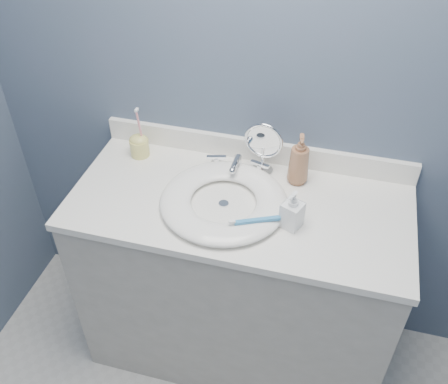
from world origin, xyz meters
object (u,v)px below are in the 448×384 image
(soap_bottle_amber, at_px, (299,159))
(toothbrush_holder, at_px, (139,145))
(soap_bottle_clear, at_px, (293,210))
(makeup_mirror, at_px, (263,146))

(soap_bottle_amber, distance_m, toothbrush_holder, 0.63)
(soap_bottle_clear, distance_m, toothbrush_holder, 0.69)
(soap_bottle_clear, xyz_separation_m, toothbrush_holder, (-0.64, 0.24, -0.02))
(soap_bottle_clear, bearing_deg, soap_bottle_amber, 116.87)
(soap_bottle_amber, height_order, soap_bottle_clear, soap_bottle_amber)
(soap_bottle_clear, height_order, toothbrush_holder, toothbrush_holder)
(soap_bottle_amber, relative_size, toothbrush_holder, 0.94)
(makeup_mirror, height_order, toothbrush_holder, same)
(makeup_mirror, height_order, soap_bottle_amber, makeup_mirror)
(makeup_mirror, bearing_deg, soap_bottle_amber, -4.19)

